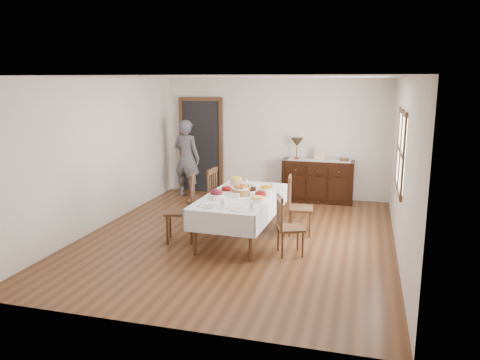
% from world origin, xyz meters
% --- Properties ---
extents(ground, '(6.00, 6.00, 0.00)m').
position_xyz_m(ground, '(0.00, 0.00, 0.00)').
color(ground, brown).
extents(room_shell, '(5.02, 6.02, 2.65)m').
position_xyz_m(room_shell, '(-0.15, 0.42, 1.64)').
color(room_shell, silver).
rests_on(room_shell, ground).
extents(dining_table, '(1.17, 2.18, 0.74)m').
position_xyz_m(dining_table, '(0.06, -0.06, 0.65)').
color(dining_table, white).
rests_on(dining_table, ground).
extents(chair_left_near, '(0.58, 0.58, 1.11)m').
position_xyz_m(chair_left_near, '(-0.80, -0.42, 0.56)').
color(chair_left_near, '#4E2F1C').
rests_on(chair_left_near, ground).
extents(chair_left_far, '(0.46, 0.46, 1.05)m').
position_xyz_m(chair_left_far, '(-0.74, 0.44, 0.53)').
color(chair_left_far, '#4E2F1C').
rests_on(chair_left_far, ground).
extents(chair_right_near, '(0.49, 0.49, 0.90)m').
position_xyz_m(chair_right_near, '(0.91, -0.56, 0.46)').
color(chair_right_near, '#4E2F1C').
rests_on(chair_right_near, ground).
extents(chair_right_far, '(0.45, 0.45, 0.99)m').
position_xyz_m(chair_right_far, '(0.91, 0.44, 0.50)').
color(chair_right_far, '#4E2F1C').
rests_on(chair_right_far, ground).
extents(sideboard, '(1.49, 0.54, 0.89)m').
position_xyz_m(sideboard, '(1.01, 2.72, 0.45)').
color(sideboard, black).
rests_on(sideboard, ground).
extents(person, '(0.63, 0.46, 1.83)m').
position_xyz_m(person, '(-1.86, 2.42, 0.92)').
color(person, '#575560').
rests_on(person, ground).
extents(bread_basket, '(0.30, 0.30, 0.18)m').
position_xyz_m(bread_basket, '(0.05, -0.07, 0.82)').
color(bread_basket, '#935733').
rests_on(bread_basket, dining_table).
extents(egg_basket, '(0.25, 0.25, 0.11)m').
position_xyz_m(egg_basket, '(0.09, 0.33, 0.77)').
color(egg_basket, black).
rests_on(egg_basket, dining_table).
extents(ham_platter_a, '(0.33, 0.33, 0.11)m').
position_xyz_m(ham_platter_a, '(-0.24, 0.13, 0.76)').
color(ham_platter_a, white).
rests_on(ham_platter_a, dining_table).
extents(ham_platter_b, '(0.33, 0.33, 0.11)m').
position_xyz_m(ham_platter_b, '(0.39, -0.06, 0.76)').
color(ham_platter_b, white).
rests_on(ham_platter_b, dining_table).
extents(beet_bowl, '(0.25, 0.25, 0.16)m').
position_xyz_m(beet_bowl, '(-0.24, -0.41, 0.80)').
color(beet_bowl, white).
rests_on(beet_bowl, dining_table).
extents(carrot_bowl, '(0.22, 0.22, 0.09)m').
position_xyz_m(carrot_bowl, '(0.40, 0.30, 0.78)').
color(carrot_bowl, white).
rests_on(carrot_bowl, dining_table).
extents(pineapple_bowl, '(0.21, 0.21, 0.13)m').
position_xyz_m(pineapple_bowl, '(-0.22, 0.65, 0.80)').
color(pineapple_bowl, tan).
rests_on(pineapple_bowl, dining_table).
extents(casserole_dish, '(0.25, 0.25, 0.07)m').
position_xyz_m(casserole_dish, '(0.41, -0.35, 0.77)').
color(casserole_dish, white).
rests_on(casserole_dish, dining_table).
extents(butter_dish, '(0.14, 0.10, 0.07)m').
position_xyz_m(butter_dish, '(0.00, -0.25, 0.77)').
color(butter_dish, white).
rests_on(butter_dish, dining_table).
extents(setting_left, '(0.42, 0.31, 0.10)m').
position_xyz_m(setting_left, '(-0.14, -0.82, 0.76)').
color(setting_left, white).
rests_on(setting_left, dining_table).
extents(setting_right, '(0.42, 0.31, 0.10)m').
position_xyz_m(setting_right, '(0.31, -0.86, 0.76)').
color(setting_right, white).
rests_on(setting_right, dining_table).
extents(glass_far_a, '(0.06, 0.06, 0.11)m').
position_xyz_m(glass_far_a, '(-0.04, 0.66, 0.79)').
color(glass_far_a, white).
rests_on(glass_far_a, dining_table).
extents(glass_far_b, '(0.06, 0.06, 0.09)m').
position_xyz_m(glass_far_b, '(0.44, 0.59, 0.78)').
color(glass_far_b, white).
rests_on(glass_far_b, dining_table).
extents(runner, '(1.30, 0.35, 0.01)m').
position_xyz_m(runner, '(1.03, 2.71, 0.90)').
color(runner, white).
rests_on(runner, sideboard).
extents(table_lamp, '(0.26, 0.26, 0.46)m').
position_xyz_m(table_lamp, '(0.55, 2.71, 1.25)').
color(table_lamp, brown).
rests_on(table_lamp, sideboard).
extents(picture_frame, '(0.22, 0.08, 0.28)m').
position_xyz_m(picture_frame, '(1.03, 2.70, 1.03)').
color(picture_frame, '#CEB196').
rests_on(picture_frame, sideboard).
extents(deco_bowl, '(0.20, 0.20, 0.06)m').
position_xyz_m(deco_bowl, '(1.54, 2.74, 0.92)').
color(deco_bowl, '#4E2F1C').
rests_on(deco_bowl, sideboard).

